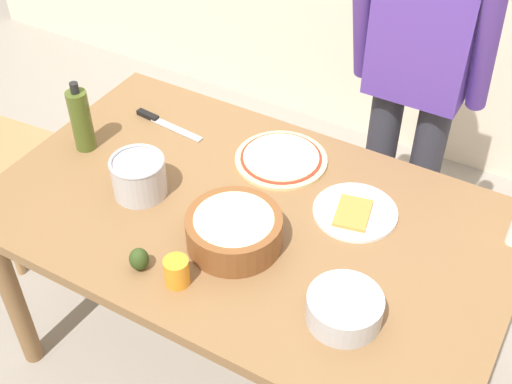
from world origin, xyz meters
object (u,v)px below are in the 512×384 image
at_px(person_cook, 419,71).
at_px(popcorn_bowl, 234,228).
at_px(mixing_bowl_steel, 344,308).
at_px(chef_knife, 161,122).
at_px(plate_with_slice, 355,212).
at_px(steel_pot, 139,176).
at_px(avocado, 139,259).
at_px(pizza_raw_on_board, 281,159).
at_px(cup_orange, 177,272).
at_px(dining_table, 248,234).
at_px(olive_oil_bottle, 81,120).

distance_m(person_cook, popcorn_bowl, 0.92).
relative_size(mixing_bowl_steel, chef_knife, 0.69).
bearing_deg(chef_knife, person_cook, 33.80).
relative_size(plate_with_slice, chef_knife, 0.89).
height_order(popcorn_bowl, steel_pot, steel_pot).
distance_m(plate_with_slice, popcorn_bowl, 0.39).
distance_m(mixing_bowl_steel, avocado, 0.58).
distance_m(chef_knife, avocado, 0.69).
distance_m(pizza_raw_on_board, cup_orange, 0.61).
relative_size(steel_pot, cup_orange, 2.04).
height_order(dining_table, cup_orange, cup_orange).
bearing_deg(plate_with_slice, pizza_raw_on_board, 160.13).
distance_m(pizza_raw_on_board, mixing_bowl_steel, 0.67).
relative_size(olive_oil_bottle, steel_pot, 1.48).
bearing_deg(person_cook, avocado, -109.94).
xyz_separation_m(mixing_bowl_steel, avocado, (-0.57, -0.12, -0.01)).
height_order(popcorn_bowl, olive_oil_bottle, olive_oil_bottle).
xyz_separation_m(olive_oil_bottle, cup_orange, (0.62, -0.34, -0.07)).
xyz_separation_m(pizza_raw_on_board, chef_knife, (-0.47, -0.02, -0.00)).
xyz_separation_m(dining_table, olive_oil_bottle, (-0.65, 0.01, 0.20)).
distance_m(plate_with_slice, steel_pot, 0.68).
height_order(person_cook, popcorn_bowl, person_cook).
bearing_deg(dining_table, chef_knife, 153.69).
xyz_separation_m(dining_table, chef_knife, (-0.51, 0.25, 0.10)).
relative_size(olive_oil_bottle, avocado, 3.66).
height_order(person_cook, avocado, person_cook).
bearing_deg(olive_oil_bottle, person_cook, 39.73).
relative_size(pizza_raw_on_board, steel_pot, 1.79).
xyz_separation_m(cup_orange, chef_knife, (-0.48, 0.58, -0.04)).
bearing_deg(person_cook, popcorn_bowl, -103.87).
bearing_deg(popcorn_bowl, mixing_bowl_steel, -13.22).
relative_size(plate_with_slice, avocado, 3.71).
xyz_separation_m(dining_table, mixing_bowl_steel, (0.42, -0.22, 0.13)).
distance_m(pizza_raw_on_board, popcorn_bowl, 0.41).
height_order(popcorn_bowl, cup_orange, popcorn_bowl).
bearing_deg(cup_orange, olive_oil_bottle, 150.98).
bearing_deg(cup_orange, pizza_raw_on_board, 90.37).
bearing_deg(olive_oil_bottle, dining_table, -1.03).
height_order(dining_table, chef_knife, chef_knife).
bearing_deg(avocado, plate_with_slice, 49.12).
distance_m(plate_with_slice, chef_knife, 0.80).
height_order(dining_table, popcorn_bowl, popcorn_bowl).
bearing_deg(plate_with_slice, olive_oil_bottle, -170.89).
bearing_deg(avocado, olive_oil_bottle, 144.67).
height_order(olive_oil_bottle, avocado, olive_oil_bottle).
xyz_separation_m(steel_pot, avocado, (0.19, -0.26, -0.03)).
bearing_deg(avocado, dining_table, 66.15).
distance_m(steel_pot, chef_knife, 0.38).
distance_m(dining_table, chef_knife, 0.57).
xyz_separation_m(person_cook, plate_with_slice, (0.04, -0.60, -0.17)).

